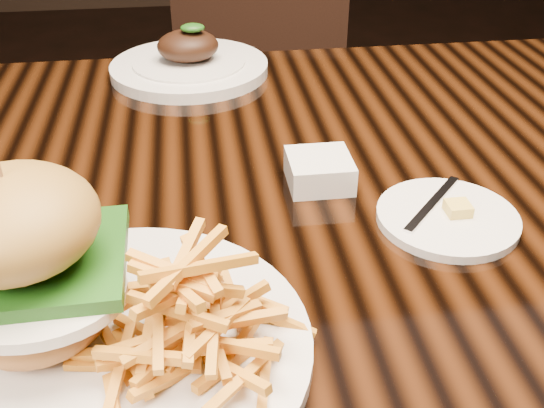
{
  "coord_description": "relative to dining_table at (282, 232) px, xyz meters",
  "views": [
    {
      "loc": [
        -0.1,
        -0.65,
        1.14
      ],
      "look_at": [
        -0.03,
        -0.14,
        0.81
      ],
      "focal_mm": 42.0,
      "sensor_mm": 36.0,
      "label": 1
    }
  ],
  "objects": [
    {
      "name": "far_dish",
      "position": [
        -0.1,
        0.36,
        0.09
      ],
      "size": [
        0.26,
        0.26,
        0.09
      ],
      "rotation": [
        0.0,
        0.0,
        -0.2
      ],
      "color": "silver",
      "rests_on": "dining_table"
    },
    {
      "name": "dining_table",
      "position": [
        0.0,
        0.0,
        0.0
      ],
      "size": [
        1.6,
        0.9,
        0.75
      ],
      "color": "black",
      "rests_on": "ground"
    },
    {
      "name": "ramekin",
      "position": [
        0.04,
        -0.01,
        0.09
      ],
      "size": [
        0.09,
        0.09,
        0.03
      ],
      "primitive_type": "cube",
      "rotation": [
        0.0,
        0.0,
        0.21
      ],
      "color": "silver",
      "rests_on": "dining_table"
    },
    {
      "name": "burger_plate",
      "position": [
        -0.18,
        -0.26,
        0.14
      ],
      "size": [
        0.32,
        0.32,
        0.21
      ],
      "rotation": [
        0.0,
        0.0,
        -0.19
      ],
      "color": "silver",
      "rests_on": "dining_table"
    },
    {
      "name": "side_saucer",
      "position": [
        0.16,
        -0.11,
        0.08
      ],
      "size": [
        0.15,
        0.15,
        0.02
      ],
      "rotation": [
        0.0,
        0.0,
        0.31
      ],
      "color": "silver",
      "rests_on": "dining_table"
    },
    {
      "name": "chair_far",
      "position": [
        0.07,
        0.89,
        -0.13
      ],
      "size": [
        0.55,
        0.56,
        0.95
      ],
      "rotation": [
        0.0,
        0.0,
        -0.22
      ],
      "color": "black",
      "rests_on": "ground"
    }
  ]
}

